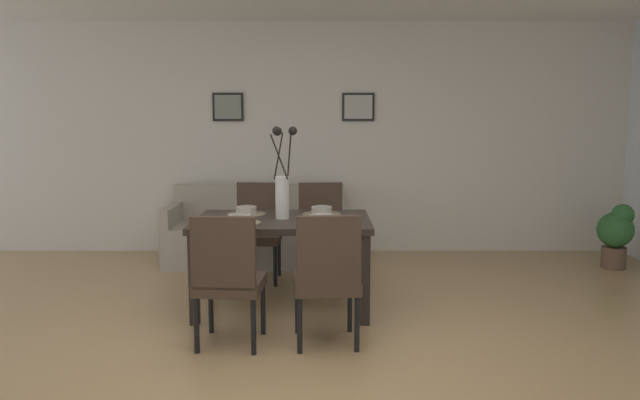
# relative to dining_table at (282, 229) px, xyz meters

# --- Properties ---
(ground_plane) EXTENTS (9.00, 9.00, 0.00)m
(ground_plane) POSITION_rel_dining_table_xyz_m (0.18, -1.09, -0.65)
(ground_plane) COLOR tan
(back_wall_panel) EXTENTS (9.00, 0.10, 2.60)m
(back_wall_panel) POSITION_rel_dining_table_xyz_m (0.18, 2.16, 0.65)
(back_wall_panel) COLOR silver
(back_wall_panel) RESTS_ON ground
(dining_table) EXTENTS (1.40, 0.93, 0.74)m
(dining_table) POSITION_rel_dining_table_xyz_m (0.00, 0.00, 0.00)
(dining_table) COLOR black
(dining_table) RESTS_ON ground
(dining_chair_near_left) EXTENTS (0.47, 0.47, 0.92)m
(dining_chair_near_left) POSITION_rel_dining_table_xyz_m (-0.32, -0.87, -0.14)
(dining_chair_near_left) COLOR #3D2D23
(dining_chair_near_left) RESTS_ON ground
(dining_chair_near_right) EXTENTS (0.45, 0.45, 0.92)m
(dining_chair_near_right) POSITION_rel_dining_table_xyz_m (-0.29, 0.89, -0.14)
(dining_chair_near_right) COLOR #3D2D23
(dining_chair_near_right) RESTS_ON ground
(dining_chair_far_left) EXTENTS (0.47, 0.47, 0.92)m
(dining_chair_far_left) POSITION_rel_dining_table_xyz_m (0.35, -0.84, -0.14)
(dining_chair_far_left) COLOR #3D2D23
(dining_chair_far_left) RESTS_ON ground
(dining_chair_far_right) EXTENTS (0.47, 0.47, 0.92)m
(dining_chair_far_right) POSITION_rel_dining_table_xyz_m (0.32, 0.88, -0.14)
(dining_chair_far_right) COLOR #3D2D23
(dining_chair_far_right) RESTS_ON ground
(centerpiece_vase) EXTENTS (0.21, 0.23, 0.73)m
(centerpiece_vase) POSITION_rel_dining_table_xyz_m (0.00, 0.00, 0.37)
(centerpiece_vase) COLOR silver
(centerpiece_vase) RESTS_ON dining_table
(placemat_near_left) EXTENTS (0.32, 0.32, 0.01)m
(placemat_near_left) POSITION_rel_dining_table_xyz_m (-0.31, -0.21, 0.09)
(placemat_near_left) COLOR #7F705B
(placemat_near_left) RESTS_ON dining_table
(bowl_near_left) EXTENTS (0.17, 0.17, 0.07)m
(bowl_near_left) POSITION_rel_dining_table_xyz_m (-0.31, -0.21, 0.13)
(bowl_near_left) COLOR #B2ADA3
(bowl_near_left) RESTS_ON dining_table
(placemat_near_right) EXTENTS (0.32, 0.32, 0.01)m
(placemat_near_right) POSITION_rel_dining_table_xyz_m (-0.31, 0.21, 0.09)
(placemat_near_right) COLOR #7F705B
(placemat_near_right) RESTS_ON dining_table
(bowl_near_right) EXTENTS (0.17, 0.17, 0.07)m
(bowl_near_right) POSITION_rel_dining_table_xyz_m (-0.31, 0.21, 0.13)
(bowl_near_right) COLOR #B2ADA3
(bowl_near_right) RESTS_ON dining_table
(placemat_far_left) EXTENTS (0.32, 0.32, 0.01)m
(placemat_far_left) POSITION_rel_dining_table_xyz_m (0.32, -0.21, 0.09)
(placemat_far_left) COLOR #7F705B
(placemat_far_left) RESTS_ON dining_table
(bowl_far_left) EXTENTS (0.17, 0.17, 0.07)m
(bowl_far_left) POSITION_rel_dining_table_xyz_m (0.32, -0.21, 0.13)
(bowl_far_left) COLOR #B2ADA3
(bowl_far_left) RESTS_ON dining_table
(placemat_far_right) EXTENTS (0.32, 0.32, 0.01)m
(placemat_far_right) POSITION_rel_dining_table_xyz_m (0.32, 0.21, 0.09)
(placemat_far_right) COLOR #7F705B
(placemat_far_right) RESTS_ON dining_table
(bowl_far_right) EXTENTS (0.17, 0.17, 0.07)m
(bowl_far_right) POSITION_rel_dining_table_xyz_m (0.32, 0.21, 0.13)
(bowl_far_right) COLOR #B2ADA3
(bowl_far_right) RESTS_ON dining_table
(sofa) EXTENTS (1.88, 0.84, 0.80)m
(sofa) POSITION_rel_dining_table_xyz_m (-0.37, 1.61, -0.37)
(sofa) COLOR #A89E8E
(sofa) RESTS_ON ground
(framed_picture_left) EXTENTS (0.35, 0.03, 0.32)m
(framed_picture_left) POSITION_rel_dining_table_xyz_m (-0.73, 2.09, 1.00)
(framed_picture_left) COLOR black
(framed_picture_center) EXTENTS (0.36, 0.03, 0.31)m
(framed_picture_center) POSITION_rel_dining_table_xyz_m (0.73, 2.09, 1.00)
(framed_picture_center) COLOR black
(potted_plant) EXTENTS (0.36, 0.36, 0.67)m
(potted_plant) POSITION_rel_dining_table_xyz_m (3.34, 1.31, -0.28)
(potted_plant) COLOR brown
(potted_plant) RESTS_ON ground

